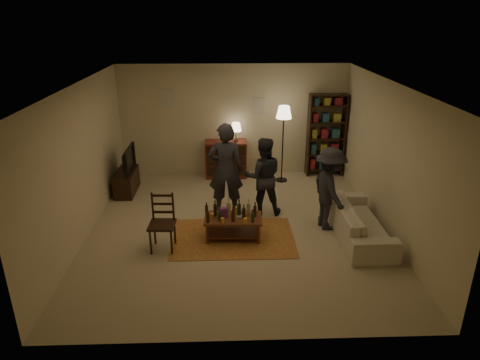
{
  "coord_description": "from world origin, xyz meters",
  "views": [
    {
      "loc": [
        -0.2,
        -7.23,
        3.86
      ],
      "look_at": [
        0.05,
        0.1,
        0.93
      ],
      "focal_mm": 32.0,
      "sensor_mm": 36.0,
      "label": 1
    }
  ],
  "objects_px": {
    "coffee_table": "(232,219)",
    "floor_lamp": "(284,118)",
    "person_left": "(226,170)",
    "dresser": "(226,158)",
    "person_right": "(263,176)",
    "tv_stand": "(126,176)",
    "person_by_sofa": "(329,189)",
    "sofa": "(359,221)",
    "bookshelf": "(326,134)",
    "dining_chair": "(162,220)"
  },
  "relations": [
    {
      "from": "person_right",
      "to": "dining_chair",
      "type": "bearing_deg",
      "value": 34.83
    },
    {
      "from": "dining_chair",
      "to": "tv_stand",
      "type": "xyz_separation_m",
      "value": [
        -1.15,
        2.48,
        -0.15
      ]
    },
    {
      "from": "person_left",
      "to": "person_right",
      "type": "distance_m",
      "value": 0.75
    },
    {
      "from": "tv_stand",
      "to": "bookshelf",
      "type": "bearing_deg",
      "value": 11.8
    },
    {
      "from": "person_left",
      "to": "person_by_sofa",
      "type": "distance_m",
      "value": 2.03
    },
    {
      "from": "dresser",
      "to": "floor_lamp",
      "type": "height_order",
      "value": "floor_lamp"
    },
    {
      "from": "person_left",
      "to": "coffee_table",
      "type": "bearing_deg",
      "value": 97.57
    },
    {
      "from": "floor_lamp",
      "to": "tv_stand",
      "type": "bearing_deg",
      "value": -170.93
    },
    {
      "from": "dining_chair",
      "to": "person_by_sofa",
      "type": "xyz_separation_m",
      "value": [
        3.0,
        0.64,
        0.26
      ]
    },
    {
      "from": "bookshelf",
      "to": "person_left",
      "type": "distance_m",
      "value": 3.26
    },
    {
      "from": "person_right",
      "to": "person_by_sofa",
      "type": "relative_size",
      "value": 1.01
    },
    {
      "from": "tv_stand",
      "to": "floor_lamp",
      "type": "relative_size",
      "value": 0.58
    },
    {
      "from": "tv_stand",
      "to": "floor_lamp",
      "type": "bearing_deg",
      "value": 9.07
    },
    {
      "from": "sofa",
      "to": "dresser",
      "type": "bearing_deg",
      "value": 37.54
    },
    {
      "from": "person_left",
      "to": "person_by_sofa",
      "type": "height_order",
      "value": "person_left"
    },
    {
      "from": "floor_lamp",
      "to": "person_right",
      "type": "xyz_separation_m",
      "value": [
        -0.61,
        -1.75,
        -0.76
      ]
    },
    {
      "from": "floor_lamp",
      "to": "sofa",
      "type": "bearing_deg",
      "value": -69.09
    },
    {
      "from": "floor_lamp",
      "to": "person_left",
      "type": "bearing_deg",
      "value": -127.81
    },
    {
      "from": "bookshelf",
      "to": "sofa",
      "type": "relative_size",
      "value": 0.97
    },
    {
      "from": "coffee_table",
      "to": "tv_stand",
      "type": "bearing_deg",
      "value": 136.86
    },
    {
      "from": "coffee_table",
      "to": "floor_lamp",
      "type": "height_order",
      "value": "floor_lamp"
    },
    {
      "from": "dresser",
      "to": "person_right",
      "type": "relative_size",
      "value": 0.86
    },
    {
      "from": "person_left",
      "to": "floor_lamp",
      "type": "bearing_deg",
      "value": -126.4
    },
    {
      "from": "dining_chair",
      "to": "coffee_table",
      "type": "bearing_deg",
      "value": 16.04
    },
    {
      "from": "coffee_table",
      "to": "person_left",
      "type": "height_order",
      "value": "person_left"
    },
    {
      "from": "dining_chair",
      "to": "bookshelf",
      "type": "distance_m",
      "value": 4.98
    },
    {
      "from": "tv_stand",
      "to": "person_left",
      "type": "relative_size",
      "value": 0.56
    },
    {
      "from": "person_by_sofa",
      "to": "person_left",
      "type": "bearing_deg",
      "value": 58.44
    },
    {
      "from": "dining_chair",
      "to": "bookshelf",
      "type": "xyz_separation_m",
      "value": [
        3.54,
        3.46,
        0.5
      ]
    },
    {
      "from": "coffee_table",
      "to": "dining_chair",
      "type": "relative_size",
      "value": 1.03
    },
    {
      "from": "bookshelf",
      "to": "person_by_sofa",
      "type": "xyz_separation_m",
      "value": [
        -0.55,
        -2.82,
        -0.25
      ]
    },
    {
      "from": "tv_stand",
      "to": "coffee_table",
      "type": "bearing_deg",
      "value": -43.14
    },
    {
      "from": "sofa",
      "to": "person_by_sofa",
      "type": "distance_m",
      "value": 0.78
    },
    {
      "from": "coffee_table",
      "to": "tv_stand",
      "type": "xyz_separation_m",
      "value": [
        -2.35,
        2.2,
        0.0
      ]
    },
    {
      "from": "sofa",
      "to": "floor_lamp",
      "type": "bearing_deg",
      "value": 20.91
    },
    {
      "from": "coffee_table",
      "to": "sofa",
      "type": "relative_size",
      "value": 0.5
    },
    {
      "from": "tv_stand",
      "to": "floor_lamp",
      "type": "height_order",
      "value": "floor_lamp"
    },
    {
      "from": "bookshelf",
      "to": "floor_lamp",
      "type": "xyz_separation_m",
      "value": [
        -1.11,
        -0.41,
        0.52
      ]
    },
    {
      "from": "dresser",
      "to": "bookshelf",
      "type": "xyz_separation_m",
      "value": [
        2.44,
        0.07,
        0.56
      ]
    },
    {
      "from": "person_by_sofa",
      "to": "tv_stand",
      "type": "bearing_deg",
      "value": 53.89
    },
    {
      "from": "floor_lamp",
      "to": "dining_chair",
      "type": "bearing_deg",
      "value": -128.64
    },
    {
      "from": "person_left",
      "to": "person_by_sofa",
      "type": "relative_size",
      "value": 1.2
    },
    {
      "from": "coffee_table",
      "to": "floor_lamp",
      "type": "distance_m",
      "value": 3.25
    },
    {
      "from": "tv_stand",
      "to": "person_by_sofa",
      "type": "distance_m",
      "value": 4.55
    },
    {
      "from": "tv_stand",
      "to": "bookshelf",
      "type": "height_order",
      "value": "bookshelf"
    },
    {
      "from": "floor_lamp",
      "to": "person_left",
      "type": "height_order",
      "value": "person_left"
    },
    {
      "from": "dining_chair",
      "to": "dresser",
      "type": "bearing_deg",
      "value": 74.84
    },
    {
      "from": "tv_stand",
      "to": "bookshelf",
      "type": "xyz_separation_m",
      "value": [
        4.69,
        0.98,
        0.65
      ]
    },
    {
      "from": "coffee_table",
      "to": "sofa",
      "type": "distance_m",
      "value": 2.3
    },
    {
      "from": "coffee_table",
      "to": "person_right",
      "type": "height_order",
      "value": "person_right"
    }
  ]
}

